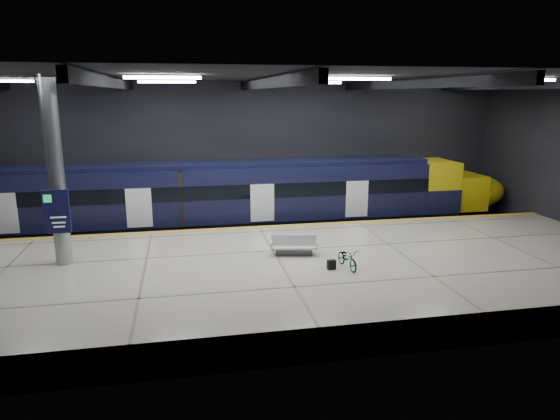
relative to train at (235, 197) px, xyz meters
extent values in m
plane|color=black|center=(0.82, -5.50, -2.06)|extent=(30.00, 30.00, 0.00)
cube|color=black|center=(0.82, 2.50, 1.94)|extent=(30.00, 0.10, 8.00)
cube|color=black|center=(0.82, -13.50, 1.94)|extent=(30.00, 0.10, 8.00)
cube|color=black|center=(0.82, -5.50, 5.94)|extent=(30.00, 16.00, 0.10)
cube|color=black|center=(-5.18, -5.50, 5.69)|extent=(0.25, 16.00, 0.40)
cube|color=black|center=(0.82, -5.50, 5.69)|extent=(0.25, 16.00, 0.40)
cube|color=black|center=(6.82, -5.50, 5.69)|extent=(0.25, 16.00, 0.40)
cube|color=black|center=(12.82, -5.50, 5.69)|extent=(0.25, 16.00, 0.40)
cube|color=white|center=(-3.18, -7.50, 5.82)|extent=(2.60, 0.18, 0.10)
cube|color=white|center=(3.82, -7.50, 5.82)|extent=(2.60, 0.18, 0.10)
cube|color=white|center=(10.82, -7.50, 5.82)|extent=(2.60, 0.18, 0.10)
cube|color=white|center=(-10.18, -1.50, 5.82)|extent=(2.60, 0.18, 0.10)
cube|color=white|center=(-3.18, -1.50, 5.82)|extent=(2.60, 0.18, 0.10)
cube|color=white|center=(3.82, -1.50, 5.82)|extent=(2.60, 0.18, 0.10)
cube|color=white|center=(10.82, -1.50, 5.82)|extent=(2.60, 0.18, 0.10)
cube|color=beige|center=(0.82, -8.00, -1.51)|extent=(30.00, 11.00, 1.10)
cube|color=gold|center=(0.82, -2.75, -0.95)|extent=(30.00, 0.40, 0.01)
cube|color=gray|center=(0.82, -0.72, -1.98)|extent=(30.00, 0.08, 0.16)
cube|color=gray|center=(0.82, 0.72, -1.98)|extent=(30.00, 0.08, 0.16)
cube|color=black|center=(-1.80, 0.00, -1.51)|extent=(24.00, 2.58, 0.80)
cube|color=black|center=(-1.80, 0.00, 0.27)|extent=(24.00, 2.80, 2.75)
cube|color=black|center=(-1.80, 0.00, 1.76)|extent=(24.00, 2.30, 0.24)
cube|color=black|center=(-1.80, -1.41, 0.54)|extent=(24.00, 0.04, 0.70)
cube|color=white|center=(1.20, -1.41, -0.06)|extent=(1.20, 0.05, 1.90)
cube|color=yellow|center=(11.20, 0.00, 0.27)|extent=(2.00, 2.80, 2.75)
ellipsoid|color=yellow|center=(13.80, 0.00, -0.21)|extent=(3.60, 2.52, 1.90)
cube|color=black|center=(11.50, 0.00, 0.44)|extent=(1.60, 2.38, 0.80)
cube|color=#595B60|center=(1.55, -7.15, -0.82)|extent=(1.49, 0.71, 0.27)
cube|color=silver|center=(1.55, -7.15, -0.62)|extent=(1.91, 1.09, 0.07)
cube|color=silver|center=(1.55, -7.15, -0.37)|extent=(1.77, 0.41, 0.45)
cube|color=silver|center=(0.66, -6.98, -0.51)|extent=(0.20, 0.76, 0.27)
cube|color=silver|center=(2.43, -7.32, -0.51)|extent=(0.20, 0.76, 0.27)
imported|color=#99999E|center=(3.11, -9.08, -0.58)|extent=(0.70, 1.49, 0.76)
cube|color=black|center=(2.51, -9.08, -0.78)|extent=(0.32, 0.21, 0.35)
cylinder|color=#9EA0A5|center=(-7.18, -6.50, 2.49)|extent=(0.60, 0.60, 6.90)
cube|color=#0F113A|center=(-7.18, -6.92, 1.14)|extent=(0.90, 0.12, 1.60)
camera|label=1|loc=(-2.66, -25.62, 5.25)|focal=32.00mm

